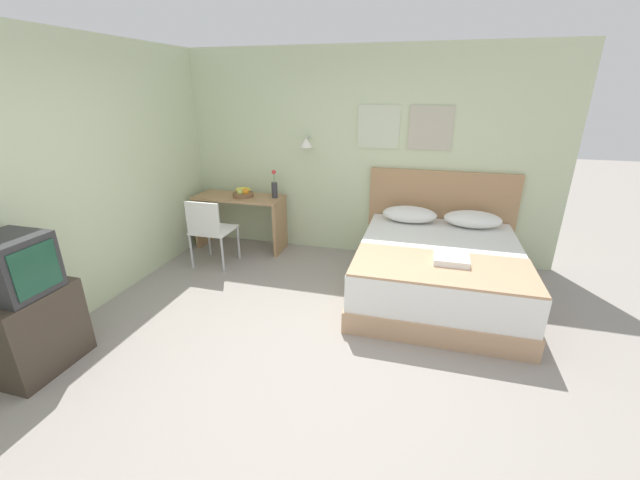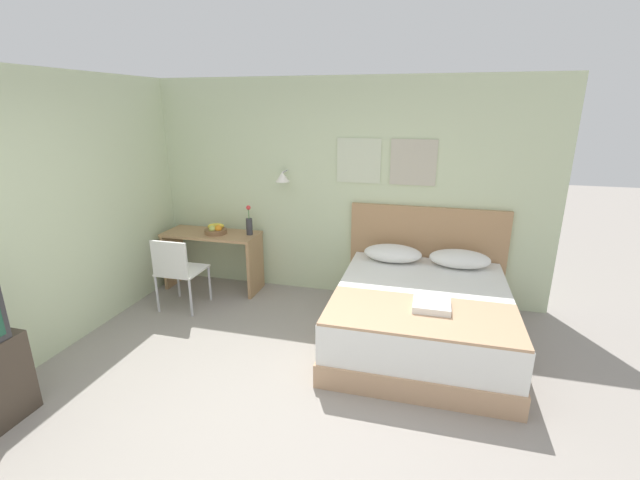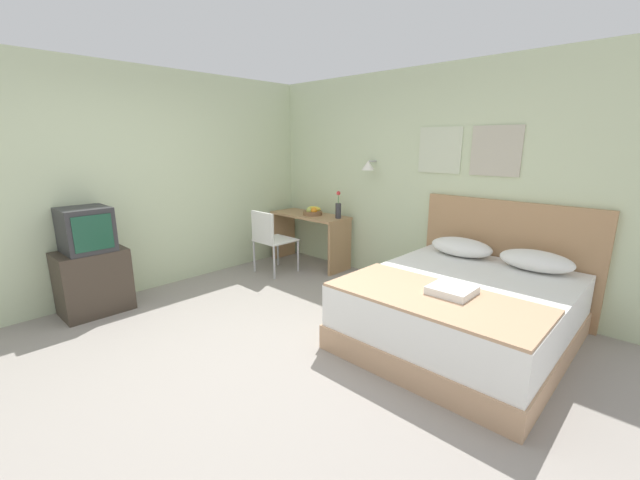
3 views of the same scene
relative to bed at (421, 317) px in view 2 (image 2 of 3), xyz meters
The scene contains 12 objects.
ground_plane 1.95m from the bed, 128.34° to the right, with size 24.00×24.00×0.00m, color gray.
wall_back 1.91m from the bed, 137.95° to the left, with size 5.23×0.31×2.65m.
bed is the anchor object (origin of this frame).
headboard 1.06m from the bed, 90.00° to the left, with size 1.82×0.06×1.20m.
pillow_left 0.92m from the bed, 116.58° to the left, with size 0.66×0.39×0.19m.
pillow_right 0.92m from the bed, 63.42° to the left, with size 0.66×0.39×0.19m.
throw_blanket 0.65m from the bed, 90.00° to the right, with size 1.65×0.79×0.02m.
folded_towel_near_foot 0.56m from the bed, 78.85° to the right, with size 0.32×0.32×0.06m.
desk 2.80m from the bed, 164.60° to the left, with size 1.22×0.50×0.76m.
desk_chair 2.78m from the bed, behind, with size 0.48×0.48×0.88m.
fruit_bowl 2.76m from the bed, 164.35° to the left, with size 0.28×0.28×0.12m.
flower_vase 2.39m from the bed, 160.00° to the left, with size 0.08×0.08×0.38m.
Camera 2 is at (1.20, -2.48, 2.32)m, focal length 24.00 mm.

